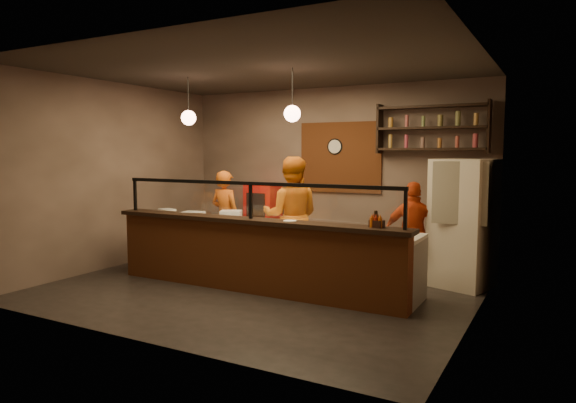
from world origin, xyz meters
The scene contains 29 objects.
floor centered at (0.00, 0.00, 0.00)m, with size 6.00×6.00×0.00m, color black.
ceiling centered at (0.00, 0.00, 3.20)m, with size 6.00×6.00×0.00m, color #342E28.
wall_back centered at (0.00, 2.50, 1.60)m, with size 6.00×6.00×0.00m, color #7B655A.
wall_left centered at (-3.00, 0.00, 1.60)m, with size 5.00×5.00×0.00m, color #7B655A.
wall_right centered at (3.00, 0.00, 1.60)m, with size 5.00×5.00×0.00m, color #7B655A.
wall_front centered at (0.00, -2.50, 1.60)m, with size 6.00×6.00×0.00m, color #7B655A.
brick_patch centered at (0.20, 2.47, 1.90)m, with size 1.60×0.04×1.30m, color brown.
service_counter centered at (0.00, -0.30, 0.50)m, with size 4.60×0.25×1.00m, color brown.
counter_ledge centered at (0.00, -0.30, 1.03)m, with size 4.70×0.37×0.06m, color black.
worktop_cabinet centered at (0.00, 0.20, 0.42)m, with size 4.60×0.75×0.85m, color gray.
worktop centered at (0.00, 0.20, 0.88)m, with size 4.60×0.75×0.05m, color silver.
sneeze_guard centered at (0.00, -0.30, 1.37)m, with size 4.50×0.05×0.52m.
wall_shelving centered at (1.90, 2.32, 2.40)m, with size 1.84×0.28×0.85m.
wall_clock centered at (0.10, 2.46, 2.10)m, with size 0.30×0.30×0.04m, color black.
pendant_left centered at (-1.50, 0.20, 2.55)m, with size 0.24×0.24×0.77m.
pendant_right centered at (0.40, 0.20, 2.55)m, with size 0.24×0.24×0.77m.
cook_left centered at (-1.48, 1.15, 0.83)m, with size 0.61×0.40×1.67m, color #D45C13.
cook_mid centered at (0.02, 0.88, 0.96)m, with size 0.94×0.73×1.93m, color #CA6713.
cook_right centered at (1.93, 1.24, 0.78)m, with size 0.91×0.38×1.56m, color #C63C12.
fridge centered at (2.60, 1.46, 0.95)m, with size 0.79×0.74×1.90m, color beige.
red_cooler centered at (-1.29, 2.15, 0.69)m, with size 0.59×0.54×1.37m, color red.
pizza_dough centered at (0.51, 0.30, 0.91)m, with size 0.50×0.50×0.01m, color beige.
prep_tub_a centered at (-2.06, 0.27, 0.97)m, with size 0.26×0.21×0.13m, color silver.
prep_tub_b centered at (-0.80, 0.36, 0.98)m, with size 0.33×0.26×0.16m, color white.
prep_tub_c centered at (-1.26, -0.04, 0.98)m, with size 0.32×0.26×0.16m, color silver.
rolling_pin centered at (-1.96, 0.20, 0.93)m, with size 0.06×0.06×0.35m, color yellow.
condiment_caddy centered at (1.85, -0.25, 1.11)m, with size 0.16×0.13×0.09m, color black.
pepper_mill centered at (1.83, -0.24, 1.16)m, with size 0.05×0.05×0.21m, color black.
small_plate centered at (0.63, -0.29, 1.07)m, with size 0.18×0.18×0.01m, color white.
Camera 1 is at (3.92, -6.38, 2.00)m, focal length 32.00 mm.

